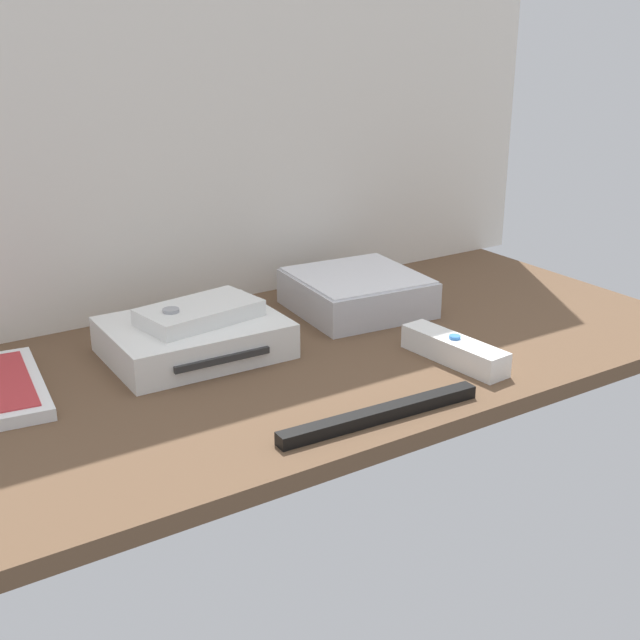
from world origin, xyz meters
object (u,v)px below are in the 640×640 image
Objects in this scene: game_console at (194,338)px; remote_wand at (454,350)px; remote_classic_pad at (199,312)px; sensor_bar at (381,414)px; mini_computer at (357,292)px.

game_console is 1.42× the size of remote_wand.
game_console is 31.85cm from remote_wand.
game_console is 1.39× the size of remote_classic_pad.
remote_wand is 0.63× the size of sensor_bar.
game_console reaches higher than remote_wand.
remote_classic_pad is (-25.52, -2.54, 2.77)cm from mini_computer.
remote_classic_pad is at bearing 137.22° from remote_wand.
sensor_bar is at bearing -82.19° from remote_classic_pad.
remote_wand is at bearing -92.69° from mini_computer.
mini_computer is at bearing 6.65° from game_console.
remote_classic_pad is 0.64× the size of sensor_bar.
remote_wand is at bearing -46.25° from remote_classic_pad.
remote_classic_pad is (0.78, -0.21, 3.21)cm from game_console.
game_console is at bearing 156.43° from remote_classic_pad.
game_console is 1.16× the size of mini_computer.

